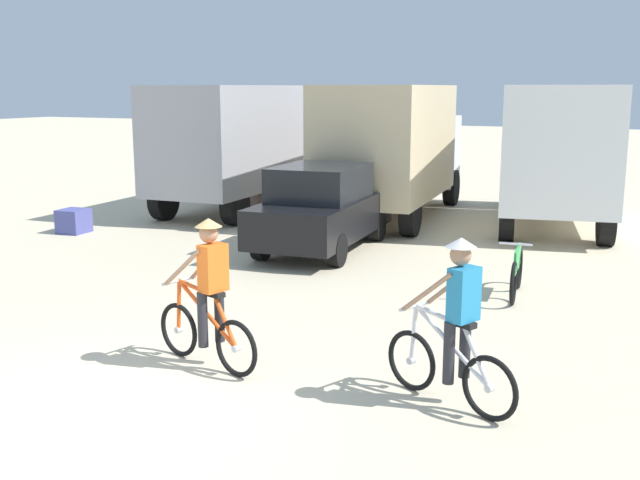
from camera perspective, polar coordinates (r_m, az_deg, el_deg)
ground_plane at (r=8.35m, az=-16.48°, el=-12.34°), size 120.00×120.00×0.00m
box_truck_grey_hauler at (r=20.78m, az=-6.00°, el=7.44°), size 2.72×6.86×3.35m
box_truck_tan_camper at (r=19.36m, az=5.54°, el=7.16°), size 2.94×6.93×3.35m
box_truck_avon_van at (r=19.06m, az=17.24°, el=6.64°), size 3.58×7.07×3.35m
sedan_parked at (r=15.44m, az=0.15°, el=2.43°), size 2.06×4.32×1.76m
cyclist_orange_shirt at (r=9.05m, az=-8.41°, el=-4.42°), size 1.68×0.65×1.82m
cyclist_cowboy_hat at (r=7.99m, az=10.11°, el=-6.63°), size 1.61×0.81×1.82m
bicycle_spare at (r=12.50m, az=14.60°, el=-2.36°), size 0.50×1.73×0.97m
supply_crate at (r=18.32m, az=-18.07°, el=1.36°), size 0.64×0.66×0.55m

